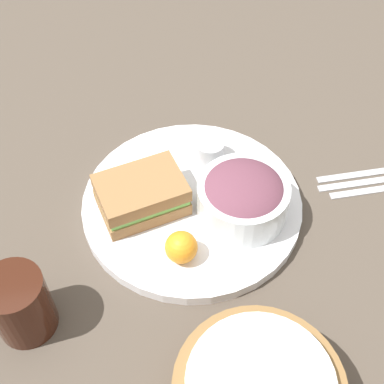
{
  "coord_description": "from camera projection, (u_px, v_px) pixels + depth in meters",
  "views": [
    {
      "loc": [
        0.08,
        0.51,
        0.66
      ],
      "look_at": [
        0.0,
        0.0,
        0.04
      ],
      "focal_mm": 50.0,
      "sensor_mm": 36.0,
      "label": 1
    }
  ],
  "objects": [
    {
      "name": "sandwich",
      "position": [
        141.0,
        193.0,
        0.79
      ],
      "size": [
        0.14,
        0.12,
        0.06
      ],
      "color": "olive",
      "rests_on": "plate"
    },
    {
      "name": "plate",
      "position": [
        192.0,
        204.0,
        0.83
      ],
      "size": [
        0.34,
        0.34,
        0.02
      ],
      "primitive_type": "cylinder",
      "color": "silver",
      "rests_on": "ground_plane"
    },
    {
      "name": "salad_bowl",
      "position": [
        243.0,
        196.0,
        0.78
      ],
      "size": [
        0.13,
        0.13,
        0.08
      ],
      "color": "white",
      "rests_on": "plate"
    },
    {
      "name": "drink_glass",
      "position": [
        20.0,
        305.0,
        0.67
      ],
      "size": [
        0.08,
        0.08,
        0.1
      ],
      "primitive_type": "cylinder",
      "color": "#38190F",
      "rests_on": "ground_plane"
    },
    {
      "name": "dressing_cup",
      "position": [
        210.0,
        151.0,
        0.86
      ],
      "size": [
        0.05,
        0.05,
        0.04
      ],
      "primitive_type": "cylinder",
      "color": "#B7B7BC",
      "rests_on": "plate"
    },
    {
      "name": "ground_plane",
      "position": [
        192.0,
        208.0,
        0.84
      ],
      "size": [
        4.0,
        4.0,
        0.0
      ],
      "primitive_type": "plane",
      "color": "#4C4238"
    },
    {
      "name": "knife",
      "position": [
        375.0,
        181.0,
        0.87
      ],
      "size": [
        0.19,
        0.02,
        0.01
      ],
      "primitive_type": "cube",
      "rotation": [
        0.0,
        0.0,
        3.17
      ],
      "color": "#B2B2B7",
      "rests_on": "ground_plane"
    },
    {
      "name": "spoon",
      "position": [
        379.0,
        189.0,
        0.86
      ],
      "size": [
        0.16,
        0.02,
        0.01
      ],
      "primitive_type": "cube",
      "rotation": [
        0.0,
        0.0,
        3.17
      ],
      "color": "#B2B2B7",
      "rests_on": "ground_plane"
    },
    {
      "name": "fork",
      "position": [
        371.0,
        172.0,
        0.88
      ],
      "size": [
        0.18,
        0.02,
        0.01
      ],
      "primitive_type": "cube",
      "rotation": [
        0.0,
        0.0,
        3.17
      ],
      "color": "#B2B2B7",
      "rests_on": "ground_plane"
    },
    {
      "name": "orange_wedge",
      "position": [
        181.0,
        247.0,
        0.74
      ],
      "size": [
        0.05,
        0.05,
        0.05
      ],
      "primitive_type": "sphere",
      "color": "orange",
      "rests_on": "plate"
    }
  ]
}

